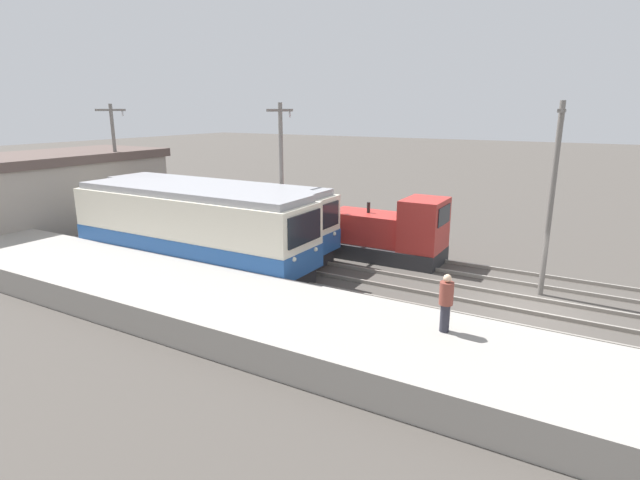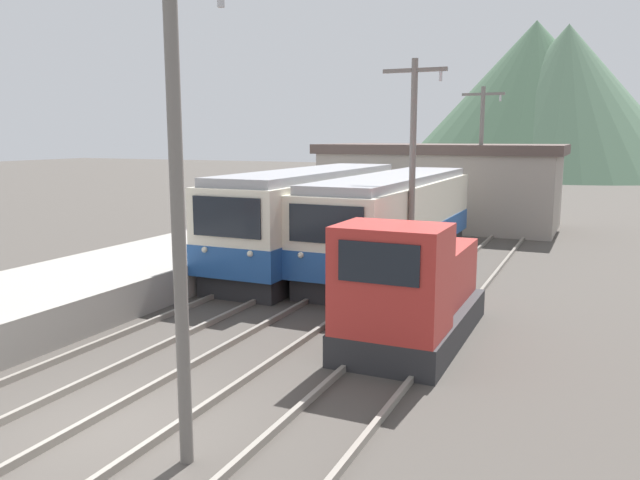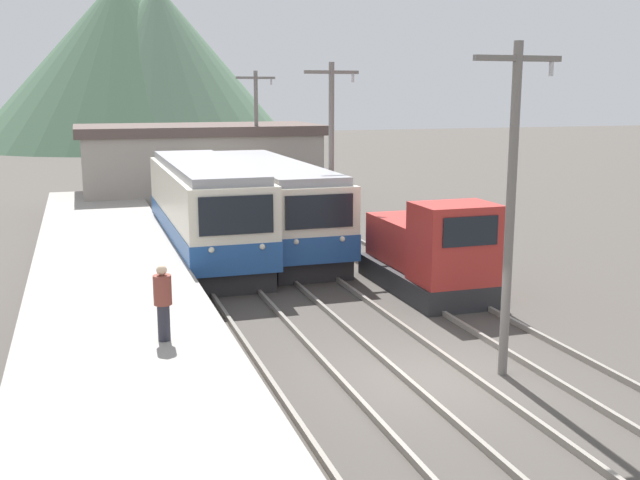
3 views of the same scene
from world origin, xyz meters
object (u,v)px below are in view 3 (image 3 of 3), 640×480
(commuter_train_center, at_px, (271,208))
(catenary_mast_near, at_px, (511,200))
(commuter_train_left, at_px, (205,214))
(shunting_locomotive, at_px, (430,254))
(catenary_mast_mid, at_px, (332,155))
(person_on_platform, at_px, (163,300))
(catenary_mast_far, at_px, (257,136))

(commuter_train_center, relative_size, catenary_mast_near, 1.79)
(commuter_train_left, xyz_separation_m, commuter_train_center, (2.80, 1.21, -0.08))
(commuter_train_left, bearing_deg, commuter_train_center, 23.41)
(commuter_train_left, height_order, shunting_locomotive, commuter_train_left)
(catenary_mast_mid, bearing_deg, shunting_locomotive, -73.66)
(commuter_train_center, relative_size, person_on_platform, 7.85)
(shunting_locomotive, xyz_separation_m, catenary_mast_near, (-1.49, -6.74, 2.69))
(catenary_mast_mid, bearing_deg, catenary_mast_far, 90.00)
(commuter_train_left, distance_m, person_on_platform, 12.36)
(commuter_train_center, distance_m, catenary_mast_mid, 4.12)
(catenary_mast_mid, distance_m, person_on_platform, 12.59)
(commuter_train_center, relative_size, shunting_locomotive, 2.33)
(person_on_platform, bearing_deg, shunting_locomotive, 30.45)
(catenary_mast_near, distance_m, person_on_platform, 7.61)
(catenary_mast_mid, distance_m, catenary_mast_far, 11.83)
(catenary_mast_near, xyz_separation_m, catenary_mast_mid, (0.00, 11.83, 0.00))
(commuter_train_center, distance_m, catenary_mast_near, 15.15)
(catenary_mast_near, bearing_deg, person_on_platform, 166.88)
(commuter_train_left, height_order, commuter_train_center, commuter_train_left)
(shunting_locomotive, relative_size, catenary_mast_mid, 0.77)
(commuter_train_center, bearing_deg, commuter_train_left, -156.59)
(catenary_mast_near, height_order, person_on_platform, catenary_mast_near)
(commuter_train_center, xyz_separation_m, catenary_mast_far, (1.51, 8.76, 2.29))
(shunting_locomotive, distance_m, catenary_mast_near, 7.41)
(commuter_train_left, xyz_separation_m, catenary_mast_near, (4.31, -13.69, 2.21))
(catenary_mast_near, bearing_deg, shunting_locomotive, 77.52)
(commuter_train_left, distance_m, commuter_train_center, 3.05)
(catenary_mast_far, bearing_deg, commuter_train_center, -99.76)
(catenary_mast_near, bearing_deg, catenary_mast_mid, 90.00)
(commuter_train_center, height_order, catenary_mast_mid, catenary_mast_mid)
(commuter_train_center, distance_m, catenary_mast_far, 9.18)
(commuter_train_left, bearing_deg, person_on_platform, -103.28)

